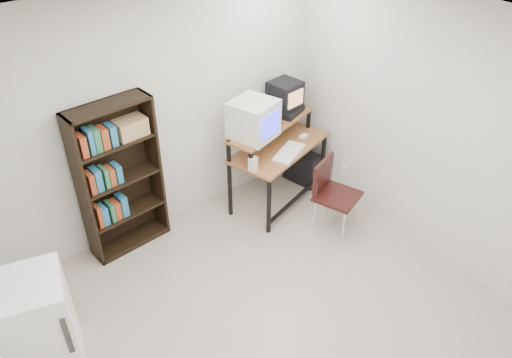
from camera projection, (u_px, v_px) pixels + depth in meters
floor at (273, 329)px, 4.47m from camera, size 4.00×4.00×0.01m
ceiling at (281, 47)px, 2.99m from camera, size 4.00×4.00×0.01m
back_wall at (154, 116)px, 5.05m from camera, size 4.00×0.01×2.60m
right_wall at (442, 137)px, 4.71m from camera, size 0.01×4.00×2.60m
computer_desk at (277, 149)px, 5.69m from camera, size 1.36×0.96×0.98m
crt_monitor at (254, 119)px, 5.26m from camera, size 0.55×0.55×0.41m
vcr at (288, 111)px, 5.77m from camera, size 0.43×0.38×0.08m
crt_tv at (285, 94)px, 5.69m from camera, size 0.37×0.37×0.31m
cd_spindle at (277, 123)px, 5.56m from camera, size 0.14×0.14×0.05m
keyboard at (289, 153)px, 5.53m from camera, size 0.51×0.40×0.03m
mousepad at (303, 137)px, 5.85m from camera, size 0.27×0.25×0.01m
mouse at (303, 136)px, 5.83m from camera, size 0.11×0.08×0.03m
desk_speaker at (253, 165)px, 5.22m from camera, size 0.10×0.10×0.17m
pc_tower at (302, 167)px, 6.26m from camera, size 0.29×0.48×0.42m
school_chair at (332, 189)px, 5.33m from camera, size 0.55×0.55×0.85m
bookshelf at (118, 176)px, 4.96m from camera, size 0.85×0.36×1.65m
mini_fridge at (37, 327)px, 3.91m from camera, size 0.67×0.67×0.94m
wall_outlet at (344, 171)px, 6.03m from camera, size 0.02×0.08×0.12m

